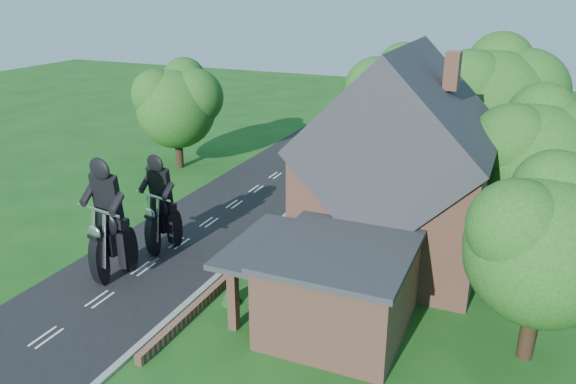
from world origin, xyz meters
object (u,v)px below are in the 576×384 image
at_px(motorcycle_lead, 114,260).
at_px(house, 398,173).
at_px(motorcycle_follow, 164,237).
at_px(garden_wall, 270,239).
at_px(annex, 337,286).

bearing_deg(motorcycle_lead, house, -137.56).
bearing_deg(motorcycle_follow, garden_wall, -134.30).
xyz_separation_m(garden_wall, motorcycle_lead, (-4.94, -6.15, 0.67)).
relative_size(house, motorcycle_lead, 5.51).
relative_size(garden_wall, house, 2.15).
relative_size(garden_wall, motorcycle_follow, 13.46).
distance_m(house, motorcycle_lead, 13.68).
xyz_separation_m(motorcycle_lead, motorcycle_follow, (0.44, 3.22, -0.11)).
bearing_deg(motorcycle_lead, motorcycle_follow, -88.10).
bearing_deg(garden_wall, motorcycle_lead, -128.79).
height_order(house, motorcycle_lead, house).
distance_m(garden_wall, annex, 8.19).
xyz_separation_m(annex, motorcycle_lead, (-10.51, -0.35, -0.90)).
height_order(annex, motorcycle_follow, annex).
distance_m(annex, motorcycle_lead, 10.56).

